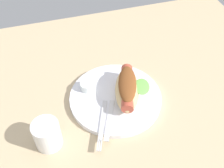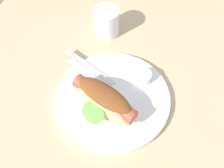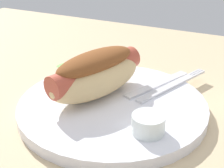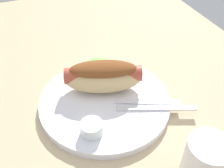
{
  "view_description": "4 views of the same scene",
  "coord_description": "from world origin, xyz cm",
  "px_view_note": "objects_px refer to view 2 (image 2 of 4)",
  "views": [
    {
      "loc": [
        -15.56,
        -50.01,
        61.11
      ],
      "look_at": [
        -0.89,
        -0.97,
        6.3
      ],
      "focal_mm": 43.01,
      "sensor_mm": 36.0,
      "label": 1
    },
    {
      "loc": [
        33.68,
        10.03,
        60.44
      ],
      "look_at": [
        -0.82,
        -2.16,
        5.78
      ],
      "focal_mm": 47.1,
      "sensor_mm": 36.0,
      "label": 2
    },
    {
      "loc": [
        -17.68,
        35.26,
        24.39
      ],
      "look_at": [
        -0.08,
        -1.27,
        4.52
      ],
      "focal_mm": 52.49,
      "sensor_mm": 36.0,
      "label": 3
    },
    {
      "loc": [
        -36.41,
        11.1,
        39.7
      ],
      "look_at": [
        0.07,
        -3.29,
        5.07
      ],
      "focal_mm": 42.16,
      "sensor_mm": 36.0,
      "label": 4
    }
  ],
  "objects_px": {
    "plate": "(113,100)",
    "drinking_cup": "(107,22)",
    "hot_dog": "(104,99)",
    "sauce_ramekin": "(143,77)",
    "fork": "(90,67)",
    "knife": "(89,74)"
  },
  "relations": [
    {
      "from": "hot_dog",
      "to": "knife",
      "type": "distance_m",
      "value": 0.1
    },
    {
      "from": "plate",
      "to": "drinking_cup",
      "type": "xyz_separation_m",
      "value": [
        -0.21,
        -0.09,
        0.03
      ]
    },
    {
      "from": "plate",
      "to": "drinking_cup",
      "type": "distance_m",
      "value": 0.23
    },
    {
      "from": "plate",
      "to": "sauce_ramekin",
      "type": "xyz_separation_m",
      "value": [
        -0.07,
        0.05,
        0.02
      ]
    },
    {
      "from": "sauce_ramekin",
      "to": "fork",
      "type": "xyz_separation_m",
      "value": [
        0.01,
        -0.13,
        -0.01
      ]
    },
    {
      "from": "hot_dog",
      "to": "fork",
      "type": "xyz_separation_m",
      "value": [
        -0.09,
        -0.07,
        -0.03
      ]
    },
    {
      "from": "fork",
      "to": "drinking_cup",
      "type": "xyz_separation_m",
      "value": [
        -0.14,
        -0.01,
        0.02
      ]
    },
    {
      "from": "knife",
      "to": "drinking_cup",
      "type": "xyz_separation_m",
      "value": [
        -0.16,
        -0.01,
        0.02
      ]
    },
    {
      "from": "plate",
      "to": "hot_dog",
      "type": "relative_size",
      "value": 1.54
    },
    {
      "from": "plate",
      "to": "fork",
      "type": "distance_m",
      "value": 0.11
    },
    {
      "from": "plate",
      "to": "drinking_cup",
      "type": "bearing_deg",
      "value": -156.52
    },
    {
      "from": "hot_dog",
      "to": "fork",
      "type": "distance_m",
      "value": 0.12
    },
    {
      "from": "fork",
      "to": "knife",
      "type": "bearing_deg",
      "value": 125.06
    },
    {
      "from": "knife",
      "to": "plate",
      "type": "bearing_deg",
      "value": 173.5
    },
    {
      "from": "sauce_ramekin",
      "to": "drinking_cup",
      "type": "relative_size",
      "value": 0.52
    },
    {
      "from": "knife",
      "to": "drinking_cup",
      "type": "relative_size",
      "value": 1.7
    },
    {
      "from": "hot_dog",
      "to": "fork",
      "type": "bearing_deg",
      "value": -33.98
    },
    {
      "from": "fork",
      "to": "drinking_cup",
      "type": "distance_m",
      "value": 0.14
    },
    {
      "from": "hot_dog",
      "to": "drinking_cup",
      "type": "height_order",
      "value": "hot_dog"
    },
    {
      "from": "sauce_ramekin",
      "to": "fork",
      "type": "bearing_deg",
      "value": -85.96
    },
    {
      "from": "hot_dog",
      "to": "knife",
      "type": "bearing_deg",
      "value": -28.86
    },
    {
      "from": "fork",
      "to": "drinking_cup",
      "type": "height_order",
      "value": "drinking_cup"
    }
  ]
}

